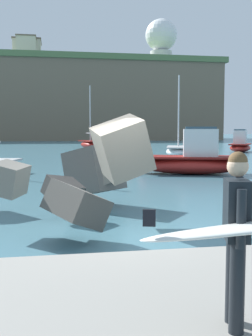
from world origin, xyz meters
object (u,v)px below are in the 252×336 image
Objects in this scene: surfer_with_board at (242,229)px; boat_far_centre at (91,144)px; mooring_buoy_inner at (129,169)px; boat_far_left at (193,160)px; station_building_west at (27,50)px; mooring_buoy_middle at (86,152)px; station_building_central at (27,53)px; boat_mid_left at (178,151)px; boat_mid_centre at (240,145)px; radar_dome at (161,39)px; mooring_buoy_outer at (79,157)px.

boat_far_centre is at bearing 86.30° from surfer_with_board.
boat_far_left is at bearing -17.23° from mooring_buoy_inner.
surfer_with_board is 0.36× the size of station_building_west.
boat_far_centre reaches higher than mooring_buoy_middle.
station_building_central reaches higher than station_building_west.
boat_far_left is at bearing -78.47° from mooring_buoy_middle.
station_building_west is (-15.50, 67.37, 20.08)m from boat_mid_left.
boat_mid_centre is 0.81× the size of station_building_west.
surfer_with_board is at bearing -92.40° from mooring_buoy_middle.
boat_far_left is 3.32m from mooring_buoy_inner.
radar_dome is at bearing 82.71° from boat_mid_centre.
boat_mid_centre is 22.68m from boat_far_left.
surfer_with_board is at bearing -104.41° from radar_dome.
boat_far_left is 88.92m from station_building_central.
surfer_with_board is at bearing -85.95° from station_building_west.
station_building_central is (-9.13, 84.81, 20.46)m from mooring_buoy_inner.
boat_far_left is 13.55× the size of mooring_buoy_outer.
mooring_buoy_inner is (-0.84, -29.02, -0.32)m from boat_far_centre.
mooring_buoy_middle and mooring_buoy_outer have the same top height.
boat_mid_centre is 17.57m from boat_far_centre.
station_building_central is at bearing 96.14° from mooring_buoy_inner.
mooring_buoy_inner is 17.81m from mooring_buoy_middle.
mooring_buoy_outer is at bearing -84.13° from station_building_west.
station_building_central is at bearing 102.12° from boat_mid_left.
radar_dome is 1.90× the size of station_building_west.
surfer_with_board is 104.37m from station_building_central.
boat_far_centre is 29.03m from mooring_buoy_inner.
boat_far_centre reaches higher than mooring_buoy_outer.
surfer_with_board is 0.45× the size of boat_mid_centre.
boat_far_left is 30.08m from boat_far_centre.
station_building_west reaches higher than mooring_buoy_outer.
station_building_central reaches higher than boat_mid_left.
mooring_buoy_inner is 0.05× the size of station_building_central.
boat_mid_left is 1.42× the size of boat_mid_centre.
boat_mid_centre is at bearing -70.13° from station_building_central.
boat_far_left is at bearing -85.63° from boat_far_centre.
station_building_west reaches higher than boat_far_left.
radar_dome is at bearing 74.02° from mooring_buoy_inner.
boat_far_left is 0.72× the size of station_building_central.
boat_mid_left is 15.28× the size of mooring_buoy_inner.
radar_dome is at bearing 75.59° from surfer_with_board.
mooring_buoy_inner is at bearing 82.93° from surfer_with_board.
mooring_buoy_middle is at bearing -97.78° from boat_far_centre.
boat_mid_centre is at bearing 64.64° from surfer_with_board.
boat_mid_centre reaches higher than surfer_with_board.
boat_mid_centre is at bearing 51.13° from mooring_buoy_inner.
station_building_central reaches higher than boat_far_left.
mooring_buoy_middle is at bearing 92.23° from mooring_buoy_inner.
mooring_buoy_middle is 0.05× the size of station_building_central.
station_building_central is (-12.26, 85.78, 19.96)m from boat_far_left.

